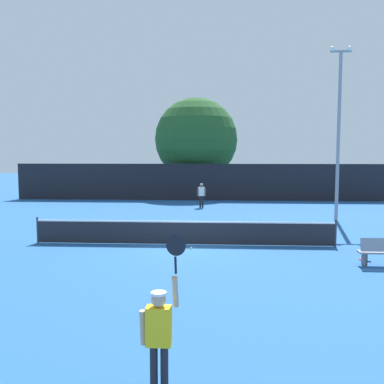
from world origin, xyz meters
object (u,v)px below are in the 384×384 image
light_pole (339,124)px  parked_car_mid (224,184)px  large_tree (196,139)px  parked_car_near (176,185)px  spare_racket (364,259)px  tennis_ball (191,248)px  player_receiving (201,193)px  player_serving (160,327)px

light_pole → parked_car_mid: (-5.88, 17.02, -4.45)m
light_pole → parked_car_mid: light_pole is taller
light_pole → large_tree: 16.05m
parked_car_mid → parked_car_near: bearing=-166.4°
spare_racket → parked_car_mid: bearing=99.8°
tennis_ball → large_tree: (-0.87, 21.12, 4.84)m
parked_car_near → parked_car_mid: (4.43, 1.53, 0.00)m
light_pole → large_tree: (-8.34, 13.71, -0.35)m
tennis_ball → spare_racket: tennis_ball is taller
player_receiving → light_pole: (7.55, -5.15, 4.24)m
player_receiving → spare_racket: bearing=113.7°
player_serving → parked_car_near: bearing=95.2°
player_serving → light_pole: light_pole is taller
player_receiving → large_tree: bearing=-84.7°
spare_racket → parked_car_near: size_ratio=0.12×
tennis_ball → spare_racket: (6.03, -1.35, -0.01)m
light_pole → parked_car_mid: 18.55m
spare_racket → parked_car_near: parked_car_near is taller
parked_car_near → parked_car_mid: bearing=15.2°
spare_racket → large_tree: (-6.90, 22.47, 4.85)m
player_receiving → large_tree: size_ratio=0.19×
light_pole → tennis_ball: bearing=-135.2°
player_serving → large_tree: bearing=91.8°
spare_racket → tennis_ball: bearing=167.4°
light_pole → parked_car_mid: bearing=109.1°
large_tree → player_serving: bearing=-88.2°
player_receiving → spare_racket: 15.22m
player_serving → player_receiving: (-0.20, 22.52, -0.08)m
light_pole → parked_car_near: bearing=123.7°
player_serving → parked_car_near: 32.99m
tennis_ball → large_tree: 21.69m
spare_racket → parked_car_mid: size_ratio=0.12×
player_receiving → light_pole: 10.07m
spare_racket → light_pole: 10.29m
parked_car_near → parked_car_mid: size_ratio=0.99×
player_serving → spare_racket: size_ratio=4.73×
light_pole → parked_car_near: light_pole is taller
tennis_ball → light_pole: (7.48, 7.42, 5.19)m
player_serving → parked_car_near: size_ratio=0.57×
player_receiving → light_pole: bearing=145.7°
parked_car_near → player_serving: bearing=-88.7°
player_receiving → tennis_ball: bearing=90.3°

